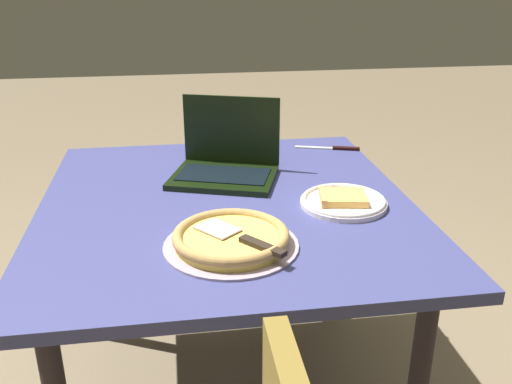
{
  "coord_description": "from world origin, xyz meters",
  "views": [
    {
      "loc": [
        0.13,
        1.45,
        1.37
      ],
      "look_at": [
        -0.08,
        0.05,
        0.78
      ],
      "focal_mm": 39.17,
      "sensor_mm": 36.0,
      "label": 1
    }
  ],
  "objects_px": {
    "dining_table": "(227,226)",
    "table_knife": "(334,148)",
    "laptop": "(226,161)",
    "pizza_plate": "(343,201)",
    "pizza_tray": "(231,239)"
  },
  "relations": [
    {
      "from": "laptop",
      "to": "pizza_plate",
      "type": "distance_m",
      "value": 0.41
    },
    {
      "from": "dining_table",
      "to": "table_knife",
      "type": "relative_size",
      "value": 4.88
    },
    {
      "from": "pizza_plate",
      "to": "pizza_tray",
      "type": "xyz_separation_m",
      "value": [
        0.33,
        0.2,
        0.01
      ]
    },
    {
      "from": "laptop",
      "to": "pizza_tray",
      "type": "relative_size",
      "value": 1.16
    },
    {
      "from": "pizza_plate",
      "to": "dining_table",
      "type": "bearing_deg",
      "value": -14.32
    },
    {
      "from": "laptop",
      "to": "table_knife",
      "type": "xyz_separation_m",
      "value": [
        -0.41,
        -0.21,
        -0.04
      ]
    },
    {
      "from": "dining_table",
      "to": "pizza_plate",
      "type": "height_order",
      "value": "pizza_plate"
    },
    {
      "from": "laptop",
      "to": "pizza_tray",
      "type": "xyz_separation_m",
      "value": [
        0.04,
        0.48,
        -0.03
      ]
    },
    {
      "from": "pizza_plate",
      "to": "table_knife",
      "type": "height_order",
      "value": "pizza_plate"
    },
    {
      "from": "pizza_plate",
      "to": "table_knife",
      "type": "xyz_separation_m",
      "value": [
        -0.12,
        -0.49,
        -0.01
      ]
    },
    {
      "from": "dining_table",
      "to": "laptop",
      "type": "xyz_separation_m",
      "value": [
        -0.02,
        -0.2,
        0.13
      ]
    },
    {
      "from": "pizza_tray",
      "to": "table_knife",
      "type": "distance_m",
      "value": 0.82
    },
    {
      "from": "laptop",
      "to": "dining_table",
      "type": "bearing_deg",
      "value": 84.12
    },
    {
      "from": "laptop",
      "to": "pizza_tray",
      "type": "distance_m",
      "value": 0.48
    },
    {
      "from": "dining_table",
      "to": "laptop",
      "type": "bearing_deg",
      "value": -95.88
    }
  ]
}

